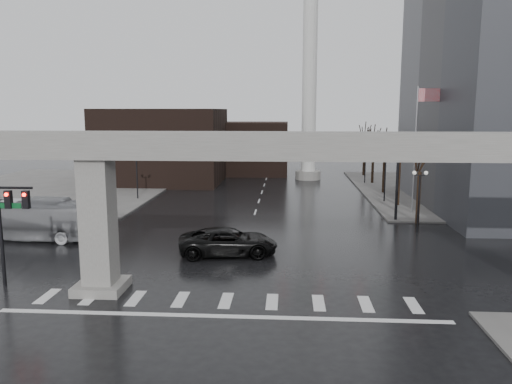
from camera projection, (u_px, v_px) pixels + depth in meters
The scene contains 23 objects.
ground at pixel (228, 294), 26.95m from camera, with size 160.00×160.00×0.00m, color black.
sidewalk_ne at pixel (476, 191), 60.72m from camera, with size 28.00×36.00×0.15m, color slate.
sidewalk_nw at pixel (61, 187), 64.06m from camera, with size 28.00×36.00×0.15m, color slate.
elevated_guideway at pixel (251, 167), 25.76m from camera, with size 48.00×2.60×8.70m.
building_far_left at pixel (163, 146), 68.40m from camera, with size 16.00×14.00×10.00m, color black.
building_far_mid at pixel (255, 148), 77.64m from camera, with size 10.00×10.00×8.00m, color black.
smokestack at pixel (309, 85), 69.70m from camera, with size 3.60×3.60×30.00m.
signal_mast_arm at pixel (355, 156), 43.94m from camera, with size 12.12×0.43×8.00m.
signal_left_pole at pixel (9, 215), 27.57m from camera, with size 2.30×0.30×6.00m.
flagpole_assembly at pixel (419, 135), 46.41m from camera, with size 2.06×0.12×12.00m.
lamp_right_0 at pixel (419, 191), 39.31m from camera, with size 1.22×0.32×5.11m.
lamp_right_1 at pixel (385, 170), 53.09m from camera, with size 1.22×0.32×5.11m.
lamp_right_2 at pixel (365, 158), 66.88m from camera, with size 1.22×0.32×5.11m.
lamp_left_0 at pixel (86, 188), 41.04m from camera, with size 1.22×0.32×5.11m.
lamp_left_1 at pixel (137, 169), 54.83m from camera, with size 1.22×0.32×5.11m.
lamp_left_2 at pixel (167, 157), 68.61m from camera, with size 1.22×0.32×5.11m.
tree_right_0 at pixel (419, 192), 43.31m from camera, with size 1.09×1.58×7.50m.
tree_right_1 at pixel (399, 179), 51.17m from camera, with size 1.09×1.61×7.67m.
tree_right_2 at pixel (384, 169), 59.04m from camera, with size 1.10×1.63×7.85m.
tree_right_3 at pixel (373, 162), 66.91m from camera, with size 1.11×1.66×8.02m.
tree_right_4 at pixel (364, 156), 74.78m from camera, with size 1.12×1.69×8.19m.
pickup_truck at pixel (228, 242), 34.03m from camera, with size 3.09×6.70×1.86m, color black.
city_bus at pixel (32, 219), 38.05m from camera, with size 2.68×11.44×3.19m, color #A6A6AB.
Camera 1 is at (3.17, -25.55, 9.78)m, focal length 35.00 mm.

